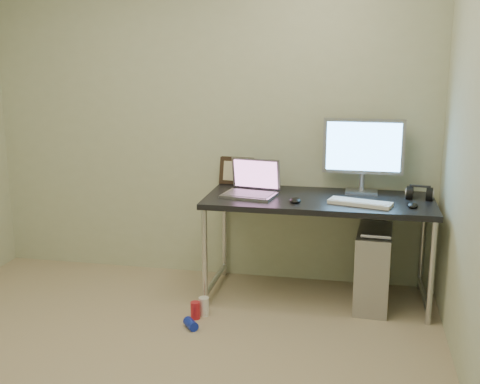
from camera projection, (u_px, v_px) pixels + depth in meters
name	position (u px, v px, depth m)	size (l,w,h in m)	color
wall_back	(208.00, 119.00, 4.64)	(3.50, 0.02, 2.50)	beige
desk	(319.00, 209.00, 4.27)	(1.60, 0.70, 0.75)	black
tower_computer	(373.00, 268.00, 4.23)	(0.26, 0.54, 0.58)	#A3A3A7
cable_a	(366.00, 236.00, 4.55)	(0.01, 0.01, 0.70)	black
cable_b	(379.00, 240.00, 4.52)	(0.01, 0.01, 0.72)	black
can_red	(195.00, 310.00, 4.05)	(0.06, 0.06, 0.12)	red
can_white	(204.00, 306.00, 4.10)	(0.07, 0.07, 0.13)	white
can_blue	(191.00, 324.00, 3.91)	(0.06, 0.06, 0.11)	#1428BC
laptop	(252.00, 187.00, 4.33)	(0.41, 0.35, 0.25)	#A7A6AE
monitor	(363.00, 150.00, 4.34)	(0.58, 0.17, 0.54)	#A7A6AE
keyboard	(360.00, 203.00, 4.06)	(0.42, 0.14, 0.03)	white
mouse_right	(413.00, 204.00, 3.99)	(0.07, 0.11, 0.04)	black
mouse_left	(295.00, 199.00, 4.13)	(0.08, 0.12, 0.04)	black
headphones	(420.00, 194.00, 4.21)	(0.19, 0.12, 0.12)	black
picture_frame	(236.00, 171.00, 4.66)	(0.27, 0.03, 0.21)	black
webcam	(268.00, 177.00, 4.53)	(0.05, 0.04, 0.12)	silver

